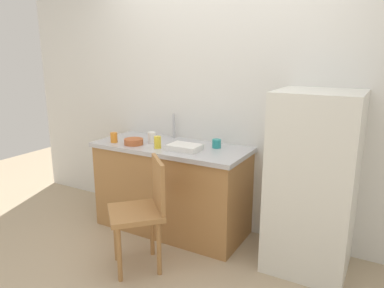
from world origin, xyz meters
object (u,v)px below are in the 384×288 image
object	(u,v)px
refrigerator	(313,183)
cup_orange	(114,137)
terracotta_bowl	(134,142)
dish_tray	(185,147)
cup_white	(152,137)
cup_teal	(217,144)
chair	(143,208)
cup_yellow	(158,142)

from	to	relation	value
refrigerator	cup_orange	xyz separation A→B (m)	(-1.82, -0.19, 0.19)
refrigerator	terracotta_bowl	world-z (taller)	refrigerator
refrigerator	dish_tray	bearing A→B (deg)	-174.64
terracotta_bowl	cup_white	distance (m)	0.18
terracotta_bowl	cup_white	xyz separation A→B (m)	(0.11, 0.14, 0.02)
terracotta_bowl	cup_white	size ratio (longest dim) A/B	1.73
refrigerator	cup_white	xyz separation A→B (m)	(-1.50, -0.02, 0.19)
cup_orange	cup_white	size ratio (longest dim) A/B	0.92
terracotta_bowl	cup_white	world-z (taller)	cup_white
cup_teal	chair	bearing A→B (deg)	-108.32
refrigerator	cup_white	world-z (taller)	refrigerator
cup_yellow	chair	bearing A→B (deg)	-68.17
refrigerator	cup_teal	xyz separation A→B (m)	(-0.88, 0.11, 0.18)
refrigerator	terracotta_bowl	distance (m)	1.62
chair	terracotta_bowl	world-z (taller)	terracotta_bowl
cup_yellow	cup_orange	size ratio (longest dim) A/B	1.15
chair	refrigerator	bearing A→B (deg)	74.47
refrigerator	chair	xyz separation A→B (m)	(-1.13, -0.66, -0.21)
chair	dish_tray	world-z (taller)	dish_tray
cup_teal	refrigerator	bearing A→B (deg)	-7.05
dish_tray	cup_yellow	xyz separation A→B (m)	(-0.25, -0.06, 0.03)
terracotta_bowl	refrigerator	bearing A→B (deg)	5.78
dish_tray	cup_teal	bearing A→B (deg)	45.10
terracotta_bowl	cup_teal	world-z (taller)	cup_teal
cup_teal	cup_orange	size ratio (longest dim) A/B	0.84
chair	cup_yellow	xyz separation A→B (m)	(-0.20, 0.50, 0.40)
cup_teal	cup_white	size ratio (longest dim) A/B	0.77
cup_yellow	cup_teal	bearing A→B (deg)	30.89
refrigerator	cup_yellow	size ratio (longest dim) A/B	12.91
dish_tray	cup_white	distance (m)	0.42
cup_yellow	cup_white	size ratio (longest dim) A/B	1.06
dish_tray	cup_yellow	bearing A→B (deg)	-165.82
dish_tray	cup_orange	xyz separation A→B (m)	(-0.73, -0.09, 0.02)
cup_orange	cup_white	bearing A→B (deg)	26.85
dish_tray	terracotta_bowl	bearing A→B (deg)	-173.36
dish_tray	terracotta_bowl	xyz separation A→B (m)	(-0.52, -0.06, 0.00)
terracotta_bowl	cup_orange	distance (m)	0.22
terracotta_bowl	cup_orange	bearing A→B (deg)	-173.26
chair	cup_white	world-z (taller)	cup_white
terracotta_bowl	cup_white	bearing A→B (deg)	51.98
chair	cup_yellow	distance (m)	0.67
refrigerator	cup_white	distance (m)	1.51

